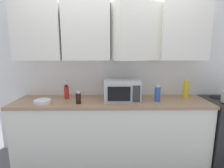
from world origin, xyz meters
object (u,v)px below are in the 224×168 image
(bowl_ceramic_small, at_px, (42,102))
(bottle_soy_dark, at_px, (78,98))
(bottle_red_sauce, at_px, (67,92))
(bottle_blue_cleaner, at_px, (157,94))
(bottle_yellow_mustard, at_px, (186,89))
(microwave, at_px, (122,91))

(bowl_ceramic_small, bearing_deg, bottle_soy_dark, -1.16)
(bottle_red_sauce, relative_size, bowl_ceramic_small, 0.93)
(bottle_soy_dark, bearing_deg, bottle_blue_cleaner, 5.18)
(bottle_blue_cleaner, bearing_deg, bottle_soy_dark, -174.82)
(bottle_yellow_mustard, bearing_deg, bowl_ceramic_small, -173.39)
(bottle_red_sauce, bearing_deg, microwave, -6.67)
(bottle_blue_cleaner, distance_m, bottle_yellow_mustard, 0.47)
(bottle_soy_dark, relative_size, bottle_blue_cleaner, 0.73)
(bottle_blue_cleaner, xyz_separation_m, bottle_yellow_mustard, (0.45, 0.14, 0.03))
(bowl_ceramic_small, bearing_deg, bottle_blue_cleaner, 3.22)
(bottle_soy_dark, height_order, bottle_blue_cleaner, bottle_blue_cleaner)
(bottle_blue_cleaner, distance_m, bowl_ceramic_small, 1.53)
(microwave, bearing_deg, bottle_blue_cleaner, -4.19)
(microwave, relative_size, bowl_ceramic_small, 2.23)
(bottle_blue_cleaner, height_order, bowl_ceramic_small, bottle_blue_cleaner)
(bottle_soy_dark, bearing_deg, bottle_yellow_mustard, 9.02)
(bottle_soy_dark, xyz_separation_m, bottle_yellow_mustard, (1.50, 0.24, 0.06))
(bottle_yellow_mustard, bearing_deg, bottle_red_sauce, -179.46)
(bottle_red_sauce, relative_size, bottle_blue_cleaner, 0.89)
(bottle_yellow_mustard, bearing_deg, bottle_soy_dark, -170.98)
(microwave, distance_m, bottle_soy_dark, 0.59)
(bottle_blue_cleaner, bearing_deg, bowl_ceramic_small, -176.78)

